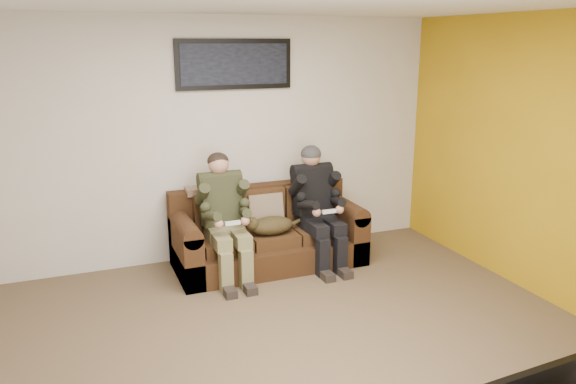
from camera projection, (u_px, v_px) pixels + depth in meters
name	position (u px, v px, depth m)	size (l,w,h in m)	color
floor	(299.00, 352.00, 4.35)	(5.00, 5.00, 0.00)	brown
wall_back	(219.00, 140.00, 6.03)	(5.00, 5.00, 0.00)	beige
wall_front	(546.00, 342.00, 2.00)	(5.00, 5.00, 0.00)	beige
wall_right	(563.00, 163.00, 4.90)	(4.50, 4.50, 0.00)	beige
accent_wall_right	(563.00, 163.00, 4.90)	(4.50, 4.50, 0.00)	#BA8E12
sofa	(267.00, 236.00, 6.04)	(1.98, 0.86, 0.81)	#382111
throw_pillow	(265.00, 211.00, 6.01)	(0.38, 0.11, 0.36)	#7E6A52
throw_blanket	(205.00, 190.00, 5.92)	(0.41, 0.20, 0.07)	tan
person_left	(224.00, 211.00, 5.61)	(0.51, 0.87, 1.25)	olive
person_right	(317.00, 200.00, 5.97)	(0.51, 0.86, 1.26)	black
cat	(270.00, 225.00, 5.78)	(0.66, 0.26, 0.24)	#493C1D
framed_poster	(234.00, 64.00, 5.86)	(1.25, 0.05, 0.52)	black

